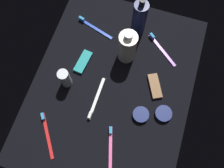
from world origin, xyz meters
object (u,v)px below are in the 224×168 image
object	(u,v)px
snack_bar_teal	(83,62)
cream_tin_right	(163,114)
toothbrush_white	(96,101)
toothbrush_purple	(161,48)
deodorant_stick	(65,78)
toothbrush_blue	(93,27)
toothbrush_pink	(110,148)
lotion_bottle	(139,19)
bodywash_bottle	(127,47)
snack_bar_brown	(155,86)
toothbrush_red	(47,132)
cream_tin_left	(141,115)

from	to	relation	value
snack_bar_teal	cream_tin_right	size ratio (longest dim) A/B	1.58
toothbrush_white	toothbrush_purple	world-z (taller)	same
deodorant_stick	toothbrush_blue	world-z (taller)	deodorant_stick
toothbrush_white	toothbrush_pink	world-z (taller)	same
lotion_bottle	bodywash_bottle	distance (cm)	13.33
bodywash_bottle	toothbrush_blue	xyz separation A→B (cm)	(8.83, 17.98, -7.35)
lotion_bottle	toothbrush_white	size ratio (longest dim) A/B	1.15
snack_bar_teal	snack_bar_brown	bearing A→B (deg)	-85.12
toothbrush_red	toothbrush_blue	bearing A→B (deg)	-1.96
deodorant_stick	cream_tin_left	size ratio (longest dim) A/B	1.57
bodywash_bottle	cream_tin_right	xyz separation A→B (cm)	(-20.04, -21.10, -7.01)
toothbrush_purple	snack_bar_brown	distance (cm)	17.84
snack_bar_brown	lotion_bottle	bearing A→B (deg)	3.98
snack_bar_brown	cream_tin_left	world-z (taller)	cream_tin_left
bodywash_bottle	toothbrush_red	distance (cm)	45.72
toothbrush_pink	cream_tin_right	xyz separation A→B (cm)	(18.50, -15.80, 0.34)
toothbrush_purple	toothbrush_red	distance (cm)	58.50
toothbrush_blue	cream_tin_left	size ratio (longest dim) A/B	2.74
toothbrush_purple	toothbrush_pink	distance (cm)	46.99
toothbrush_purple	cream_tin_left	xyz separation A→B (cm)	(-30.90, 0.41, 0.36)
toothbrush_red	bodywash_bottle	bearing A→B (deg)	-25.85
toothbrush_white	toothbrush_purple	bearing A→B (deg)	-31.86
toothbrush_white	cream_tin_left	bearing A→B (deg)	-90.36
toothbrush_blue	snack_bar_brown	size ratio (longest dim) A/B	1.69
cream_tin_right	lotion_bottle	bearing A→B (deg)	31.01
snack_bar_teal	deodorant_stick	bearing A→B (deg)	169.97
toothbrush_purple	cream_tin_right	xyz separation A→B (cm)	(-27.83, -7.91, 0.34)
toothbrush_blue	snack_bar_teal	xyz separation A→B (cm)	(-17.48, -1.58, 0.14)
cream_tin_left	snack_bar_brown	bearing A→B (deg)	-9.99
toothbrush_blue	toothbrush_pink	world-z (taller)	same
toothbrush_white	snack_bar_brown	bearing A→B (deg)	-58.20
toothbrush_purple	toothbrush_pink	bearing A→B (deg)	170.34
lotion_bottle	deodorant_stick	bearing A→B (deg)	147.32
snack_bar_teal	snack_bar_brown	world-z (taller)	same
toothbrush_red	snack_bar_brown	world-z (taller)	toothbrush_red
toothbrush_purple	snack_bar_brown	bearing A→B (deg)	-173.87
deodorant_stick	toothbrush_pink	xyz separation A→B (cm)	(-19.37, -24.98, -4.41)
snack_bar_brown	toothbrush_red	bearing A→B (deg)	104.26
bodywash_bottle	cream_tin_right	world-z (taller)	bodywash_bottle
lotion_bottle	toothbrush_blue	world-z (taller)	lotion_bottle
lotion_bottle	cream_tin_left	distance (cm)	39.05
bodywash_bottle	snack_bar_brown	size ratio (longest dim) A/B	1.70
snack_bar_teal	cream_tin_right	xyz separation A→B (cm)	(-11.39, -37.50, 0.20)
toothbrush_purple	snack_bar_teal	size ratio (longest dim) A/B	1.42
snack_bar_teal	cream_tin_left	xyz separation A→B (cm)	(-14.47, -29.18, 0.22)
toothbrush_red	snack_bar_teal	xyz separation A→B (cm)	(31.96, -3.27, 0.14)
lotion_bottle	toothbrush_purple	world-z (taller)	lotion_bottle
toothbrush_red	cream_tin_left	distance (cm)	36.86
toothbrush_red	snack_bar_teal	bearing A→B (deg)	-5.84
snack_bar_brown	cream_tin_right	size ratio (longest dim) A/B	1.58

